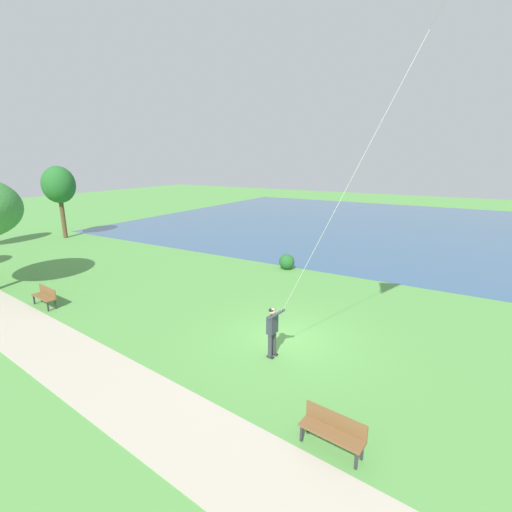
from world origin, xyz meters
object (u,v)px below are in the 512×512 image
(person_kite_flyer, at_px, (273,328))
(park_bench_near_walkway, at_px, (333,429))
(park_bench_far_walkway, at_px, (45,295))
(lakeside_shrub, at_px, (287,262))
(tree_lakeside_far, at_px, (59,185))

(person_kite_flyer, height_order, park_bench_near_walkway, person_kite_flyer)
(park_bench_near_walkway, height_order, park_bench_far_walkway, same)
(person_kite_flyer, xyz_separation_m, lakeside_shrub, (9.30, 4.02, -0.59))
(park_bench_near_walkway, relative_size, tree_lakeside_far, 0.26)
(park_bench_near_walkway, height_order, lakeside_shrub, lakeside_shrub)
(tree_lakeside_far, relative_size, lakeside_shrub, 6.27)
(park_bench_near_walkway, xyz_separation_m, park_bench_far_walkway, (1.52, 13.92, 0.00))
(park_bench_near_walkway, xyz_separation_m, lakeside_shrub, (12.18, 7.11, -0.05))
(lakeside_shrub, bearing_deg, tree_lakeside_far, 93.87)
(lakeside_shrub, bearing_deg, person_kite_flyer, -156.63)
(park_bench_far_walkway, bearing_deg, person_kite_flyer, -82.84)
(park_bench_near_walkway, bearing_deg, tree_lakeside_far, 68.15)
(person_kite_flyer, relative_size, tree_lakeside_far, 0.31)
(park_bench_near_walkway, distance_m, tree_lakeside_far, 29.35)
(park_bench_near_walkway, relative_size, lakeside_shrub, 1.64)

